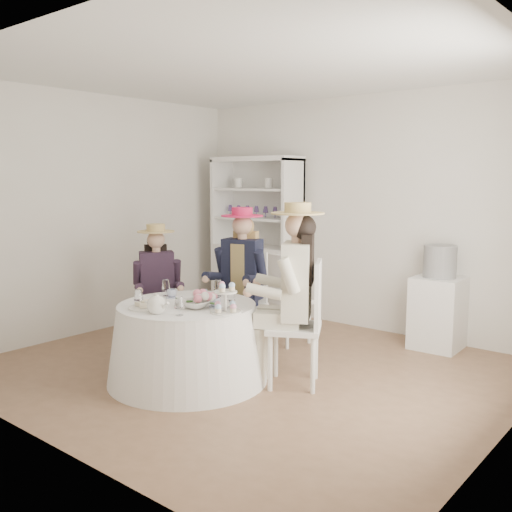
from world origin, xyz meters
The scene contains 22 objects.
ground centered at (0.00, 0.00, 0.00)m, with size 4.50×4.50×0.00m, color brown.
ceiling centered at (0.00, 0.00, 2.70)m, with size 4.50×4.50×0.00m, color white.
wall_back centered at (0.00, 2.00, 1.35)m, with size 4.50×4.50×0.00m, color silver.
wall_front centered at (0.00, -2.00, 1.35)m, with size 4.50×4.50×0.00m, color silver.
wall_left centered at (-2.25, 0.00, 1.35)m, with size 4.50×4.50×0.00m, color silver.
tea_table centered at (-0.23, -0.57, 0.34)m, with size 1.39×1.39×0.68m.
hutch centered at (-1.31, 1.73, 0.72)m, with size 1.21×0.49×2.02m.
side_table centered at (1.08, 1.75, 0.37)m, with size 0.48×0.48×0.75m, color silver.
hatbox centered at (1.08, 1.75, 0.91)m, with size 0.33×0.33×0.33m, color black.
guest_left centered at (-1.06, -0.18, 0.74)m, with size 0.56×0.53×1.30m.
guest_mid centered at (-0.39, 0.34, 0.83)m, with size 0.55×0.59×1.47m.
guest_right centered at (0.55, -0.07, 0.88)m, with size 0.67×0.61×1.56m.
spare_chair centered at (-0.24, 0.85, 0.52)m, with size 0.47×0.47×0.97m.
teacup_a centered at (-0.51, -0.48, 0.72)m, with size 0.09×0.09×0.07m, color white.
teacup_b centered at (-0.30, -0.28, 0.71)m, with size 0.07×0.07×0.06m, color white.
teacup_c centered at (0.05, -0.50, 0.72)m, with size 0.09×0.09×0.07m, color white.
flower_bowl centered at (-0.05, -0.63, 0.71)m, with size 0.24×0.24×0.06m, color white.
flower_arrangement centered at (-0.02, -0.57, 0.78)m, with size 0.20×0.19×0.07m.
table_teapot centered at (-0.16, -0.96, 0.75)m, with size 0.22×0.16×0.17m.
sandwich_plate centered at (-0.37, -0.90, 0.70)m, with size 0.29×0.29×0.06m.
cupcake_stand centered at (0.24, -0.58, 0.77)m, with size 0.25×0.25×0.24m.
stemware_set centered at (-0.23, -0.57, 0.76)m, with size 0.85×0.82×0.15m.
Camera 1 is at (3.29, -3.90, 1.77)m, focal length 40.00 mm.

